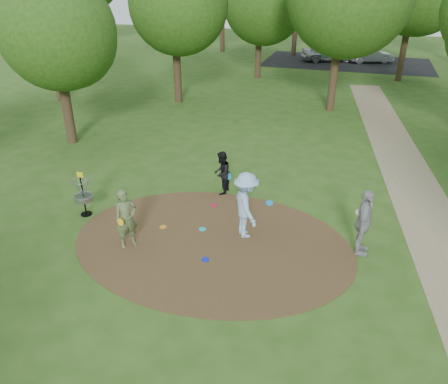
% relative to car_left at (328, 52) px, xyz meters
% --- Properties ---
extents(ground, '(100.00, 100.00, 0.00)m').
position_rel_car_left_xyz_m(ground, '(-0.28, -30.04, -0.76)').
color(ground, '#2D5119').
rests_on(ground, ground).
extents(dirt_clearing, '(8.40, 8.40, 0.02)m').
position_rel_car_left_xyz_m(dirt_clearing, '(-0.28, -30.04, -0.75)').
color(dirt_clearing, '#47301C').
rests_on(dirt_clearing, ground).
extents(footpath, '(7.55, 39.89, 0.01)m').
position_rel_car_left_xyz_m(footpath, '(6.22, -28.04, -0.75)').
color(footpath, '#8C7A5B').
rests_on(footpath, ground).
extents(parking_lot, '(14.00, 8.00, 0.01)m').
position_rel_car_left_xyz_m(parking_lot, '(1.72, -0.04, -0.76)').
color(parking_lot, black).
rests_on(parking_lot, ground).
extents(player_observer_with_disc, '(0.75, 0.78, 1.80)m').
position_rel_car_left_xyz_m(player_observer_with_disc, '(-2.55, -30.91, 0.14)').
color(player_observer_with_disc, '#55683C').
rests_on(player_observer_with_disc, ground).
extents(player_throwing_with_disc, '(1.52, 1.54, 2.07)m').
position_rel_car_left_xyz_m(player_throwing_with_disc, '(0.56, -29.34, 0.27)').
color(player_throwing_with_disc, '#92B8DA').
rests_on(player_throwing_with_disc, ground).
extents(player_walking_with_disc, '(0.69, 0.79, 1.59)m').
position_rel_car_left_xyz_m(player_walking_with_disc, '(-1.00, -26.89, 0.03)').
color(player_walking_with_disc, black).
rests_on(player_walking_with_disc, ground).
extents(player_waiting_with_disc, '(0.53, 1.18, 1.98)m').
position_rel_car_left_xyz_m(player_waiting_with_disc, '(3.90, -29.24, 0.23)').
color(player_waiting_with_disc, '#98989A').
rests_on(player_waiting_with_disc, ground).
extents(disc_ground_cyan, '(0.22, 0.22, 0.02)m').
position_rel_car_left_xyz_m(disc_ground_cyan, '(-0.79, -29.47, -0.73)').
color(disc_ground_cyan, '#1AB7D0').
rests_on(disc_ground_cyan, dirt_clearing).
extents(disc_ground_blue, '(0.22, 0.22, 0.02)m').
position_rel_car_left_xyz_m(disc_ground_blue, '(-0.16, -30.94, -0.73)').
color(disc_ground_blue, '#0B20CB').
rests_on(disc_ground_blue, dirt_clearing).
extents(disc_ground_red, '(0.22, 0.22, 0.02)m').
position_rel_car_left_xyz_m(disc_ground_red, '(-0.94, -27.91, -0.73)').
color(disc_ground_red, red).
rests_on(disc_ground_red, dirt_clearing).
extents(car_left, '(4.81, 3.25, 1.52)m').
position_rel_car_left_xyz_m(car_left, '(0.00, 0.00, 0.00)').
color(car_left, '#AAADB2').
rests_on(car_left, ground).
extents(car_right, '(3.96, 2.54, 1.23)m').
position_rel_car_left_xyz_m(car_right, '(3.61, 0.48, -0.14)').
color(car_right, '#A3A4AA').
rests_on(car_right, ground).
extents(disc_ground_orange, '(0.22, 0.22, 0.02)m').
position_rel_car_left_xyz_m(disc_ground_orange, '(-2.01, -29.73, -0.73)').
color(disc_ground_orange, orange).
rests_on(disc_ground_orange, dirt_clearing).
extents(disc_golf_basket, '(0.63, 0.63, 1.54)m').
position_rel_car_left_xyz_m(disc_golf_basket, '(-4.78, -29.74, 0.11)').
color(disc_golf_basket, black).
rests_on(disc_golf_basket, ground).
extents(tree_ring, '(37.21, 45.55, 9.45)m').
position_rel_car_left_xyz_m(tree_ring, '(2.29, -19.46, 4.54)').
color(tree_ring, '#332316').
rests_on(tree_ring, ground).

